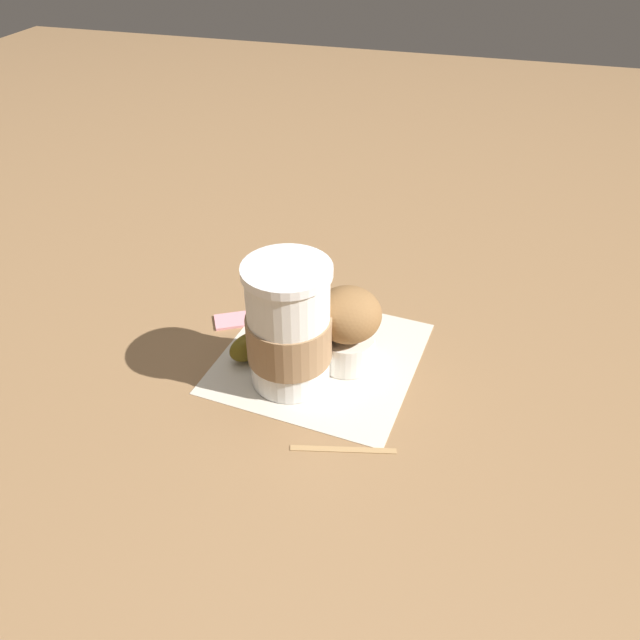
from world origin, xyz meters
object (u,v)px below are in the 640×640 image
object	(u,v)px
coffee_cup	(289,328)
banana	(290,332)
sugar_packet	(234,319)
muffin	(348,323)

from	to	relation	value
coffee_cup	banana	size ratio (longest dim) A/B	1.10
coffee_cup	sugar_packet	bearing A→B (deg)	51.47
coffee_cup	muffin	xyz separation A→B (m)	(0.05, -0.06, -0.02)
sugar_packet	coffee_cup	bearing A→B (deg)	-128.53
coffee_cup	banana	world-z (taller)	coffee_cup
muffin	sugar_packet	size ratio (longest dim) A/B	2.03
muffin	sugar_packet	world-z (taller)	muffin
muffin	banana	distance (m)	0.08
muffin	banana	bearing A→B (deg)	82.63
banana	sugar_packet	size ratio (longest dim) A/B	2.78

